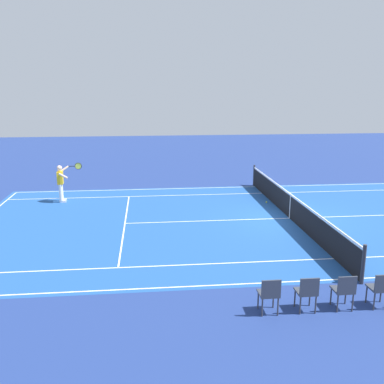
{
  "coord_description": "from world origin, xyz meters",
  "views": [
    {
      "loc": [
        5.49,
        15.64,
        5.01
      ],
      "look_at": [
        3.74,
        -1.05,
        0.9
      ],
      "focal_mm": 40.27,
      "sensor_mm": 36.0,
      "label": 1
    }
  ],
  "objects_px": {
    "tennis_net": "(290,206)",
    "tennis_ball": "(266,202)",
    "spectator_chair_4": "(269,293)",
    "tennis_player_near": "(61,181)",
    "spectator_chair_2": "(344,289)",
    "spectator_chair_1": "(381,287)",
    "spectator_chair_3": "(307,291)"
  },
  "relations": [
    {
      "from": "tennis_net",
      "to": "tennis_ball",
      "type": "relative_size",
      "value": 177.27
    },
    {
      "from": "spectator_chair_4",
      "to": "tennis_player_near",
      "type": "bearing_deg",
      "value": -58.42
    },
    {
      "from": "spectator_chair_2",
      "to": "spectator_chair_4",
      "type": "relative_size",
      "value": 1.0
    },
    {
      "from": "tennis_player_near",
      "to": "spectator_chair_2",
      "type": "distance_m",
      "value": 13.39
    },
    {
      "from": "spectator_chair_1",
      "to": "spectator_chair_3",
      "type": "xyz_separation_m",
      "value": [
        1.75,
        0.0,
        0.0
      ]
    },
    {
      "from": "spectator_chair_4",
      "to": "spectator_chair_2",
      "type": "bearing_deg",
      "value": 180.0
    },
    {
      "from": "tennis_net",
      "to": "spectator_chair_1",
      "type": "distance_m",
      "value": 7.05
    },
    {
      "from": "spectator_chair_2",
      "to": "spectator_chair_3",
      "type": "height_order",
      "value": "same"
    },
    {
      "from": "spectator_chair_3",
      "to": "tennis_player_near",
      "type": "bearing_deg",
      "value": -55.09
    },
    {
      "from": "spectator_chair_1",
      "to": "tennis_player_near",
      "type": "bearing_deg",
      "value": -49.18
    },
    {
      "from": "tennis_net",
      "to": "spectator_chair_2",
      "type": "bearing_deg",
      "value": 81.19
    },
    {
      "from": "tennis_net",
      "to": "spectator_chair_3",
      "type": "xyz_separation_m",
      "value": [
        1.97,
        7.05,
        0.03
      ]
    },
    {
      "from": "tennis_net",
      "to": "spectator_chair_3",
      "type": "relative_size",
      "value": 13.3
    },
    {
      "from": "tennis_player_near",
      "to": "spectator_chair_4",
      "type": "xyz_separation_m",
      "value": [
        -6.48,
        10.55,
        -0.41
      ]
    },
    {
      "from": "tennis_player_near",
      "to": "spectator_chair_4",
      "type": "distance_m",
      "value": 12.39
    },
    {
      "from": "spectator_chair_2",
      "to": "spectator_chair_3",
      "type": "distance_m",
      "value": 0.88
    },
    {
      "from": "spectator_chair_3",
      "to": "spectator_chair_4",
      "type": "xyz_separation_m",
      "value": [
        0.88,
        0.0,
        0.0
      ]
    },
    {
      "from": "tennis_net",
      "to": "tennis_ball",
      "type": "height_order",
      "value": "tennis_net"
    },
    {
      "from": "tennis_player_near",
      "to": "spectator_chair_2",
      "type": "height_order",
      "value": "tennis_player_near"
    },
    {
      "from": "tennis_player_near",
      "to": "tennis_ball",
      "type": "xyz_separation_m",
      "value": [
        -9.04,
        1.15,
        -0.9
      ]
    },
    {
      "from": "tennis_net",
      "to": "spectator_chair_2",
      "type": "relative_size",
      "value": 13.3
    },
    {
      "from": "tennis_net",
      "to": "spectator_chair_4",
      "type": "relative_size",
      "value": 13.3
    },
    {
      "from": "tennis_player_near",
      "to": "spectator_chair_1",
      "type": "height_order",
      "value": "tennis_player_near"
    },
    {
      "from": "tennis_net",
      "to": "spectator_chair_2",
      "type": "distance_m",
      "value": 7.13
    },
    {
      "from": "spectator_chair_3",
      "to": "spectator_chair_4",
      "type": "bearing_deg",
      "value": 0.0
    },
    {
      "from": "spectator_chair_1",
      "to": "spectator_chair_3",
      "type": "height_order",
      "value": "same"
    },
    {
      "from": "spectator_chair_2",
      "to": "tennis_player_near",
      "type": "bearing_deg",
      "value": -52.02
    },
    {
      "from": "spectator_chair_2",
      "to": "spectator_chair_3",
      "type": "bearing_deg",
      "value": 0.0
    },
    {
      "from": "tennis_ball",
      "to": "spectator_chair_2",
      "type": "relative_size",
      "value": 0.08
    },
    {
      "from": "spectator_chair_3",
      "to": "tennis_net",
      "type": "bearing_deg",
      "value": -105.6
    },
    {
      "from": "spectator_chair_2",
      "to": "spectator_chair_4",
      "type": "xyz_separation_m",
      "value": [
        1.75,
        0.0,
        0.0
      ]
    },
    {
      "from": "tennis_player_near",
      "to": "spectator_chair_1",
      "type": "relative_size",
      "value": 1.93
    }
  ]
}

